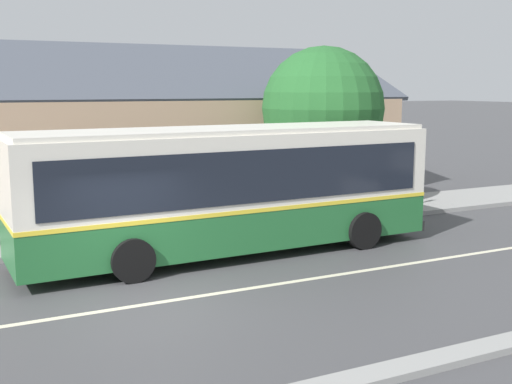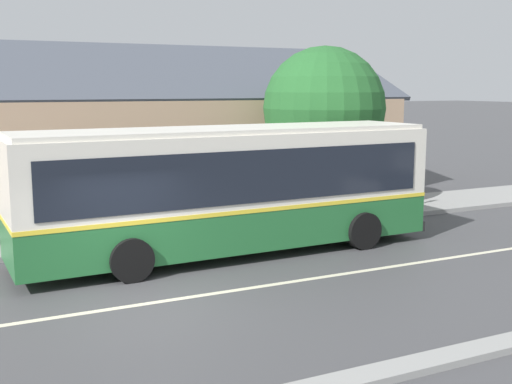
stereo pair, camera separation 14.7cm
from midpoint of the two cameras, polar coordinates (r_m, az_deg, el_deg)
name	(u,v)px [view 2 (the right image)]	position (r m, az deg, el deg)	size (l,w,h in m)	color
ground_plane	(146,304)	(13.18, -9.42, -9.79)	(300.00, 300.00, 0.00)	#424244
sidewalk_far	(85,238)	(18.78, -14.75, -3.96)	(60.00, 3.00, 0.15)	gray
lane_divider_stripe	(146,304)	(13.18, -9.42, -9.77)	(60.00, 0.16, 0.01)	beige
community_building	(86,144)	(26.45, -14.70, 4.14)	(24.17, 10.08, 7.05)	tan
transit_bus	(230,187)	(16.47, -2.10, 0.47)	(11.02, 2.97, 3.27)	#236633
street_tree_primary	(324,108)	(22.29, 6.28, 7.41)	(4.21, 4.21, 5.68)	#4C3828
bus_stop_sign	(398,167)	(21.95, 12.69, 2.16)	(0.36, 0.07, 2.40)	gray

